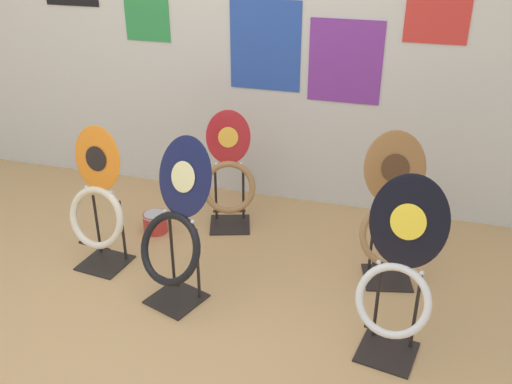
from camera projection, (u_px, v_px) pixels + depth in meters
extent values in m
plane|color=tan|center=(124.00, 363.00, 2.84)|extent=(14.00, 14.00, 0.00)
cube|color=silver|center=(244.00, 24.00, 3.99)|extent=(8.00, 0.06, 2.60)
cube|color=#2D8E47|center=(146.00, 4.00, 4.10)|extent=(0.35, 0.01, 0.52)
cube|color=red|center=(440.00, 2.00, 3.54)|extent=(0.40, 0.01, 0.51)
cube|color=purple|center=(345.00, 62.00, 3.87)|extent=(0.50, 0.01, 0.57)
cube|color=#284CAD|center=(265.00, 46.00, 3.98)|extent=(0.51, 0.01, 0.63)
cube|color=black|center=(230.00, 225.00, 4.07)|extent=(0.35, 0.35, 0.01)
cylinder|color=black|center=(216.00, 196.00, 4.06)|extent=(0.02, 0.02, 0.37)
cylinder|color=black|center=(243.00, 195.00, 4.07)|extent=(0.02, 0.02, 0.37)
cylinder|color=black|center=(229.00, 211.00, 3.93)|extent=(0.22, 0.09, 0.02)
torus|color=#9E7042|center=(229.00, 187.00, 3.91)|extent=(0.40, 0.28, 0.36)
ellipsoid|color=#AD1E23|center=(228.00, 137.00, 3.85)|extent=(0.32, 0.19, 0.37)
ellipsoid|color=yellow|center=(228.00, 137.00, 3.84)|extent=(0.14, 0.08, 0.14)
sphere|color=silver|center=(217.00, 164.00, 3.90)|extent=(0.02, 0.02, 0.02)
sphere|color=silver|center=(241.00, 164.00, 3.90)|extent=(0.02, 0.02, 0.02)
cube|color=black|center=(177.00, 299.00, 3.30)|extent=(0.36, 0.36, 0.01)
cylinder|color=black|center=(172.00, 253.00, 3.32)|extent=(0.02, 0.02, 0.45)
cylinder|color=black|center=(198.00, 264.00, 3.21)|extent=(0.02, 0.02, 0.45)
cylinder|color=black|center=(165.00, 279.00, 3.16)|extent=(0.22, 0.09, 0.02)
torus|color=black|center=(170.00, 249.00, 3.13)|extent=(0.46, 0.35, 0.38)
ellipsoid|color=#141942|center=(185.00, 177.00, 3.07)|extent=(0.40, 0.27, 0.44)
ellipsoid|color=beige|center=(183.00, 177.00, 3.06)|extent=(0.18, 0.11, 0.17)
sphere|color=silver|center=(165.00, 211.00, 3.17)|extent=(0.02, 0.02, 0.02)
sphere|color=silver|center=(193.00, 222.00, 3.06)|extent=(0.02, 0.02, 0.02)
cube|color=black|center=(387.00, 352.00, 2.91)|extent=(0.32, 0.32, 0.01)
cylinder|color=black|center=(377.00, 300.00, 2.92)|extent=(0.02, 0.02, 0.46)
cylinder|color=black|center=(416.00, 311.00, 2.84)|extent=(0.02, 0.02, 0.46)
cylinder|color=black|center=(387.00, 332.00, 2.76)|extent=(0.22, 0.06, 0.02)
torus|color=silver|center=(393.00, 301.00, 2.74)|extent=(0.40, 0.26, 0.35)
ellipsoid|color=black|center=(409.00, 221.00, 2.69)|extent=(0.40, 0.22, 0.45)
ellipsoid|color=yellow|center=(408.00, 222.00, 2.67)|extent=(0.18, 0.08, 0.17)
sphere|color=silver|center=(379.00, 262.00, 2.77)|extent=(0.02, 0.02, 0.02)
sphere|color=silver|center=(422.00, 273.00, 2.69)|extent=(0.02, 0.02, 0.02)
cube|color=black|center=(105.00, 263.00, 3.63)|extent=(0.31, 0.31, 0.01)
cylinder|color=black|center=(97.00, 224.00, 3.65)|extent=(0.02, 0.02, 0.42)
cylinder|color=black|center=(123.00, 230.00, 3.58)|extent=(0.02, 0.02, 0.42)
cylinder|color=black|center=(94.00, 246.00, 3.49)|extent=(0.22, 0.04, 0.02)
torus|color=beige|center=(96.00, 218.00, 3.46)|extent=(0.41, 0.21, 0.38)
ellipsoid|color=orange|center=(97.00, 158.00, 3.37)|extent=(0.33, 0.12, 0.40)
ellipsoid|color=black|center=(96.00, 159.00, 3.36)|extent=(0.15, 0.04, 0.15)
sphere|color=silver|center=(86.00, 187.00, 3.47)|extent=(0.02, 0.02, 0.02)
sphere|color=silver|center=(111.00, 193.00, 3.40)|extent=(0.02, 0.02, 0.02)
cube|color=black|center=(387.00, 278.00, 3.49)|extent=(0.34, 0.34, 0.01)
cylinder|color=black|center=(372.00, 242.00, 3.49)|extent=(0.02, 0.02, 0.38)
cylinder|color=black|center=(404.00, 243.00, 3.48)|extent=(0.02, 0.02, 0.38)
cylinder|color=black|center=(391.00, 263.00, 3.35)|extent=(0.22, 0.07, 0.02)
torus|color=#9E7042|center=(393.00, 235.00, 3.33)|extent=(0.43, 0.31, 0.36)
ellipsoid|color=#936033|center=(395.00, 168.00, 3.31)|extent=(0.39, 0.26, 0.42)
ellipsoid|color=#4C2D19|center=(396.00, 168.00, 3.30)|extent=(0.17, 0.10, 0.16)
sphere|color=silver|center=(376.00, 205.00, 3.34)|extent=(0.02, 0.02, 0.02)
sphere|color=silver|center=(410.00, 206.00, 3.33)|extent=(0.02, 0.02, 0.02)
cylinder|color=red|center=(155.00, 223.00, 3.97)|extent=(0.17, 0.17, 0.14)
torus|color=silver|center=(155.00, 215.00, 3.94)|extent=(0.17, 0.17, 0.01)
cylinder|color=#B2B2B7|center=(155.00, 214.00, 3.94)|extent=(0.15, 0.15, 0.00)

